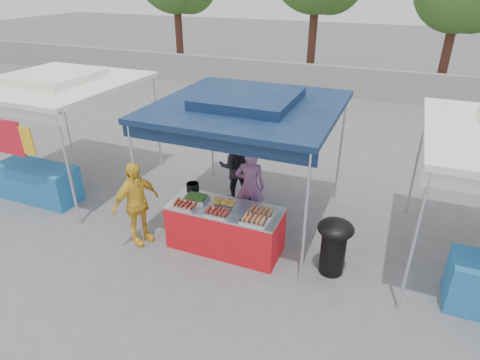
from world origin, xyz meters
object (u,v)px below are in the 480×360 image
at_px(wok_burner, 334,242).
at_px(cooking_pot, 193,187).
at_px(vendor_woman, 250,186).
at_px(customer_person, 136,204).
at_px(helper_man, 236,166).
at_px(vendor_table, 225,228).

bearing_deg(wok_burner, cooking_pot, -166.93).
distance_m(vendor_woman, customer_person, 2.15).
bearing_deg(cooking_pot, helper_man, 78.85).
distance_m(cooking_pot, helper_man, 1.45).
distance_m(wok_burner, customer_person, 3.48).
bearing_deg(vendor_woman, helper_man, -66.25).
bearing_deg(cooking_pot, customer_person, -134.15).
height_order(wok_burner, vendor_woman, vendor_woman).
relative_size(vendor_table, cooking_pot, 8.43).
distance_m(cooking_pot, customer_person, 1.06).
height_order(vendor_table, customer_person, customer_person).
height_order(vendor_table, wok_burner, wok_burner).
xyz_separation_m(cooking_pot, wok_burner, (2.70, -0.26, -0.34)).
xyz_separation_m(helper_man, customer_person, (-1.01, -2.17, 0.03)).
height_order(cooking_pot, helper_man, helper_man).
distance_m(vendor_table, vendor_woman, 1.06).
bearing_deg(vendor_table, customer_person, -164.94).
bearing_deg(helper_man, vendor_woman, 108.54).
height_order(wok_burner, helper_man, helper_man).
bearing_deg(vendor_table, vendor_woman, 84.52).
bearing_deg(vendor_table, cooking_pot, 156.90).
relative_size(vendor_table, customer_person, 1.25).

